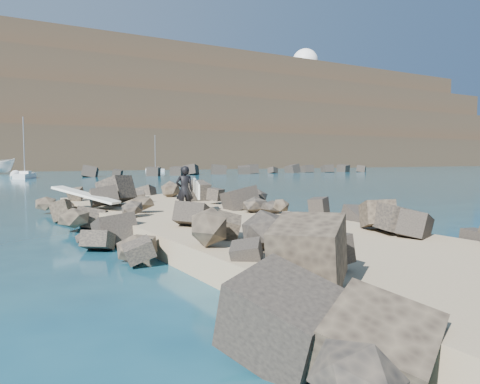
% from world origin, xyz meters
% --- Properties ---
extents(ground, '(800.00, 800.00, 0.00)m').
position_xyz_m(ground, '(0.00, 0.00, 0.00)').
color(ground, '#0F384C').
rests_on(ground, ground).
extents(jetty, '(6.00, 26.00, 0.60)m').
position_xyz_m(jetty, '(0.00, -2.00, 0.30)').
color(jetty, '#8C7759').
rests_on(jetty, ground).
extents(riprap_left, '(2.60, 22.00, 1.00)m').
position_xyz_m(riprap_left, '(-2.90, -1.50, 0.50)').
color(riprap_left, black).
rests_on(riprap_left, ground).
extents(riprap_right, '(2.60, 22.00, 1.00)m').
position_xyz_m(riprap_right, '(2.90, -1.50, 0.50)').
color(riprap_right, black).
rests_on(riprap_right, ground).
extents(breakwater_secondary, '(52.00, 4.00, 1.20)m').
position_xyz_m(breakwater_secondary, '(35.00, 55.00, 0.60)').
color(breakwater_secondary, black).
rests_on(breakwater_secondary, ground).
extents(headland, '(360.00, 140.00, 32.00)m').
position_xyz_m(headland, '(10.00, 160.00, 16.00)').
color(headland, '#2D4919').
rests_on(headland, ground).
extents(surfboard_resting, '(2.23, 2.33, 0.09)m').
position_xyz_m(surfboard_resting, '(-3.18, 4.75, 1.04)').
color(surfboard_resting, white).
rests_on(surfboard_resting, riprap_left).
extents(surfer_with_board, '(1.18, 1.93, 1.64)m').
position_xyz_m(surfer_with_board, '(-0.50, 1.76, 1.43)').
color(surfer_with_board, black).
rests_on(surfer_with_board, jetty).
extents(radome, '(10.84, 10.84, 17.16)m').
position_xyz_m(radome, '(119.80, 145.35, 41.98)').
color(radome, silver).
rests_on(radome, headland).
extents(sailboat_b, '(3.52, 6.81, 8.11)m').
position_xyz_m(sailboat_b, '(0.03, 53.47, 0.35)').
color(sailboat_b, white).
rests_on(sailboat_b, ground).
extents(sailboat_f, '(1.70, 5.69, 6.91)m').
position_xyz_m(sailboat_f, '(30.48, 96.65, 0.35)').
color(sailboat_f, white).
rests_on(sailboat_f, ground).
extents(sailboat_d, '(1.52, 6.11, 7.43)m').
position_xyz_m(sailboat_d, '(26.23, 75.67, 0.35)').
color(sailboat_d, white).
rests_on(sailboat_d, ground).
extents(headland_buildings, '(137.50, 30.50, 5.00)m').
position_xyz_m(headland_buildings, '(16.81, 152.19, 33.97)').
color(headland_buildings, white).
rests_on(headland_buildings, headland).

